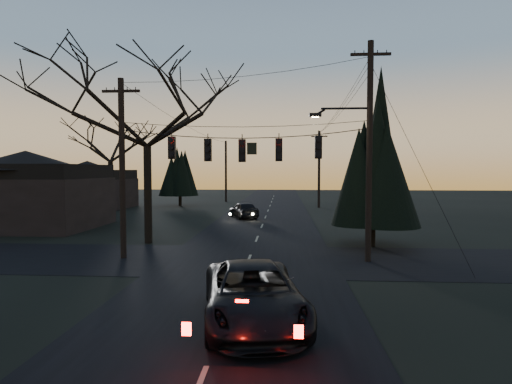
# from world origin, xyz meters

# --- Properties ---
(ground_plane) EXTENTS (160.00, 160.00, 0.00)m
(ground_plane) POSITION_xyz_m (0.00, 0.00, 0.00)
(ground_plane) COLOR black
(main_road) EXTENTS (8.00, 120.00, 0.02)m
(main_road) POSITION_xyz_m (0.00, 20.00, 0.01)
(main_road) COLOR black
(main_road) RESTS_ON ground
(cross_road) EXTENTS (60.00, 7.00, 0.02)m
(cross_road) POSITION_xyz_m (0.00, 10.00, 0.01)
(cross_road) COLOR black
(cross_road) RESTS_ON ground
(utility_pole_right) EXTENTS (5.00, 0.30, 10.00)m
(utility_pole_right) POSITION_xyz_m (5.50, 10.00, 0.00)
(utility_pole_right) COLOR black
(utility_pole_right) RESTS_ON ground
(utility_pole_left) EXTENTS (1.80, 0.30, 8.50)m
(utility_pole_left) POSITION_xyz_m (-6.00, 10.00, 0.00)
(utility_pole_left) COLOR black
(utility_pole_left) RESTS_ON ground
(utility_pole_far_r) EXTENTS (1.80, 0.30, 8.50)m
(utility_pole_far_r) POSITION_xyz_m (5.50, 38.00, 0.00)
(utility_pole_far_r) COLOR black
(utility_pole_far_r) RESTS_ON ground
(utility_pole_far_l) EXTENTS (0.30, 0.30, 8.00)m
(utility_pole_far_l) POSITION_xyz_m (-6.00, 46.00, 0.00)
(utility_pole_far_l) COLOR black
(utility_pole_far_l) RESTS_ON ground
(span_signal_assembly) EXTENTS (11.50, 0.44, 1.66)m
(span_signal_assembly) POSITION_xyz_m (-0.24, 10.00, 5.18)
(span_signal_assembly) COLOR black
(span_signal_assembly) RESTS_ON ground
(bare_tree_left) EXTENTS (10.00, 10.00, 11.12)m
(bare_tree_left) POSITION_xyz_m (-6.15, 14.21, 7.78)
(bare_tree_left) COLOR black
(bare_tree_left) RESTS_ON ground
(evergreen_right) EXTENTS (3.98, 3.98, 8.70)m
(evergreen_right) POSITION_xyz_m (6.49, 13.96, 4.94)
(evergreen_right) COLOR black
(evergreen_right) RESTS_ON ground
(bare_tree_dist) EXTENTS (6.52, 6.52, 9.82)m
(bare_tree_dist) POSITION_xyz_m (-13.85, 27.52, 6.85)
(bare_tree_dist) COLOR black
(bare_tree_dist) RESTS_ON ground
(evergreen_dist) EXTENTS (3.72, 3.72, 6.32)m
(evergreen_dist) POSITION_xyz_m (-10.53, 39.50, 3.75)
(evergreen_dist) COLOR black
(evergreen_dist) RESTS_ON ground
(house_left_near) EXTENTS (10.00, 8.00, 5.60)m
(house_left_near) POSITION_xyz_m (-17.00, 20.00, 2.80)
(house_left_near) COLOR black
(house_left_near) RESTS_ON ground
(house_left_far) EXTENTS (9.00, 7.00, 5.20)m
(house_left_far) POSITION_xyz_m (-20.00, 36.00, 2.60)
(house_left_far) COLOR black
(house_left_far) RESTS_ON ground
(suv_near) EXTENTS (3.53, 6.01, 1.57)m
(suv_near) POSITION_xyz_m (0.80, 1.82, 0.79)
(suv_near) COLOR black
(suv_near) RESTS_ON ground
(sedan_oncoming_a) EXTENTS (3.22, 4.56, 1.44)m
(sedan_oncoming_a) POSITION_xyz_m (-1.87, 27.16, 0.72)
(sedan_oncoming_a) COLOR black
(sedan_oncoming_a) RESTS_ON ground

